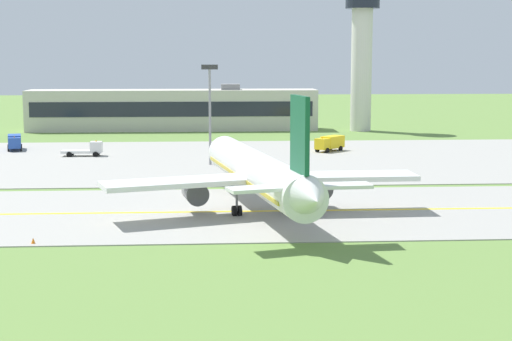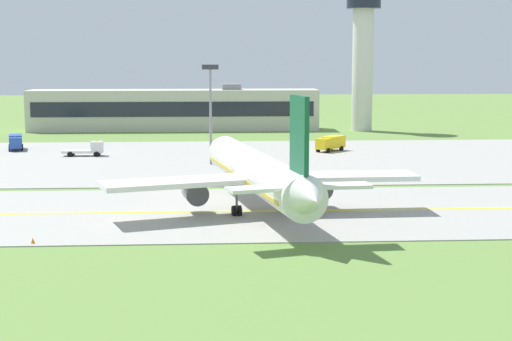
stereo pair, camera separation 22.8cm
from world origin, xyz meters
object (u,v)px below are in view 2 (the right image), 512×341
Objects in this scene: service_truck_baggage at (89,149)px; apron_light_mast at (210,102)px; airplane_lead at (258,173)px; service_truck_fuel at (331,143)px; control_tower at (363,44)px; service_truck_catering at (16,141)px.

apron_light_mast is at bearing -30.44° from service_truck_baggage.
service_truck_baggage is at bearing 116.86° from airplane_lead.
service_truck_baggage is 39.67m from service_truck_fuel.
apron_light_mast is (-4.69, 36.11, 5.19)m from airplane_lead.
service_truck_fuel is at bearing -108.46° from control_tower.
service_truck_baggage is at bearing -141.61° from control_tower.
service_truck_catering reaches higher than service_truck_baggage.
service_truck_baggage is 1.02× the size of service_truck_catering.
service_truck_baggage is 0.44× the size of apron_light_mast.
service_truck_fuel is (39.47, 3.97, 0.35)m from service_truck_baggage.
airplane_lead is at bearing -106.68° from service_truck_fuel.
service_truck_catering is at bearing 123.70° from airplane_lead.
airplane_lead is 1.28× the size of control_tower.
apron_light_mast is (33.09, -20.54, 7.79)m from service_truck_catering.
service_truck_baggage is at bearing 149.56° from apron_light_mast.
apron_light_mast is at bearing -142.65° from service_truck_fuel.
service_truck_fuel is 26.47m from apron_light_mast.
apron_light_mast is at bearing -31.84° from service_truck_catering.
control_tower is at bearing 38.39° from service_truck_baggage.
control_tower reaches higher than airplane_lead.
service_truck_fuel is at bearing 5.74° from service_truck_baggage.
service_truck_catering is 0.20× the size of control_tower.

